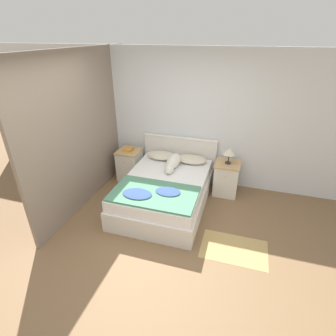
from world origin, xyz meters
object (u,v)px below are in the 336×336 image
(book_stack, at_px, (129,149))
(pillow_right, at_px, (192,159))
(table_lamp, at_px, (229,152))
(nightstand_right, at_px, (226,178))
(pillow_left, at_px, (161,155))
(dog, at_px, (173,162))
(bed, at_px, (165,192))
(nightstand_left, at_px, (130,164))

(book_stack, bearing_deg, pillow_right, 1.83)
(table_lamp, bearing_deg, pillow_right, 176.87)
(nightstand_right, distance_m, pillow_right, 0.74)
(nightstand_right, xyz_separation_m, pillow_left, (-1.29, 0.03, 0.28))
(nightstand_right, distance_m, table_lamp, 0.54)
(nightstand_right, bearing_deg, dog, -163.99)
(pillow_left, xyz_separation_m, pillow_right, (0.61, 0.00, 0.00))
(bed, bearing_deg, dog, 86.60)
(table_lamp, bearing_deg, book_stack, -179.89)
(nightstand_right, height_order, table_lamp, table_lamp)
(nightstand_right, relative_size, dog, 0.86)
(book_stack, bearing_deg, pillow_left, 3.46)
(book_stack, bearing_deg, dog, -14.81)
(pillow_left, xyz_separation_m, book_stack, (-0.68, -0.04, 0.06))
(table_lamp, bearing_deg, bed, -144.47)
(pillow_left, relative_size, table_lamp, 1.91)
(pillow_left, bearing_deg, pillow_right, 0.00)
(nightstand_left, distance_m, dog, 1.10)
(table_lamp, bearing_deg, nightstand_right, 90.00)
(pillow_right, relative_size, dog, 0.78)
(pillow_right, bearing_deg, pillow_left, 180.00)
(bed, bearing_deg, table_lamp, 35.53)
(bed, bearing_deg, pillow_right, 67.66)
(dog, bearing_deg, pillow_right, 47.86)
(bed, height_order, nightstand_right, nightstand_right)
(nightstand_right, xyz_separation_m, dog, (-0.96, -0.27, 0.32))
(nightstand_right, bearing_deg, bed, -144.30)
(pillow_left, distance_m, book_stack, 0.68)
(dog, relative_size, book_stack, 3.56)
(dog, bearing_deg, bed, -93.40)
(pillow_right, relative_size, table_lamp, 1.91)
(nightstand_left, distance_m, book_stack, 0.34)
(nightstand_left, xyz_separation_m, book_stack, (0.00, -0.01, 0.34))
(pillow_right, height_order, table_lamp, table_lamp)
(bed, distance_m, pillow_left, 0.87)
(pillow_left, bearing_deg, book_stack, -176.54)
(nightstand_left, xyz_separation_m, nightstand_right, (1.97, 0.00, 0.00))
(pillow_left, relative_size, pillow_right, 1.00)
(dog, distance_m, table_lamp, 1.02)
(nightstand_left, bearing_deg, book_stack, -81.46)
(nightstand_right, bearing_deg, pillow_left, 178.54)
(bed, relative_size, dog, 2.66)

